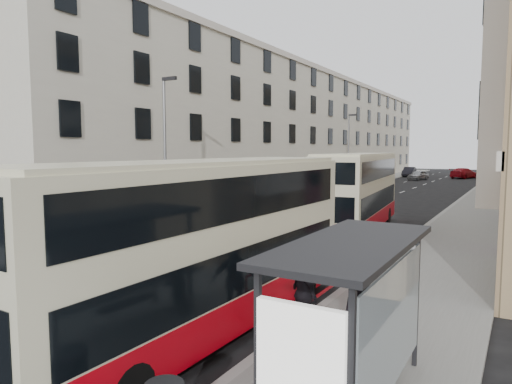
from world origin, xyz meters
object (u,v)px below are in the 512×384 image
Objects in this scene: street_lamp_near at (166,143)px; street_lamp_far at (349,146)px; double_decker_rear at (358,192)px; bus_shelter at (353,293)px; white_van at (353,187)px; pedestrian_mid at (363,317)px; car_red at (464,173)px; double_decker_front at (203,247)px; car_silver at (418,175)px; pedestrian_far at (305,293)px; car_dark at (409,172)px.

street_lamp_far is (0.00, 30.00, 0.00)m from street_lamp_near.
bus_shelter is at bearing -78.03° from double_decker_rear.
pedestrian_mid is at bearing -73.06° from white_van.
bus_shelter reaches higher than pedestrian_mid.
bus_shelter is 67.62m from car_red.
double_decker_front is 58.92m from car_silver.
pedestrian_far is (12.74, -9.82, -3.54)m from street_lamp_near.
car_red is (9.13, 24.98, -3.86)m from street_lamp_far.
pedestrian_far is (2.15, 0.88, -0.97)m from double_decker_front.
street_lamp_near reaches higher than car_dark.
car_silver is (-5.37, 43.66, -1.40)m from double_decker_rear.
street_lamp_near reaches higher than white_van.
pedestrian_far is at bearing 148.21° from pedestrian_mid.
car_dark is 8.01m from car_red.
car_dark is 0.85× the size of car_red.
double_decker_rear is 20.11m from white_van.
pedestrian_mid is 0.43× the size of car_silver.
car_dark is at bearing 88.82° from street_lamp_near.
street_lamp_far reaches higher than car_dark.
street_lamp_far is 1.50× the size of white_van.
street_lamp_near is 4.64× the size of pedestrian_mid.
pedestrian_far is at bearing -65.41° from car_silver.
white_van is (-6.61, 18.94, -1.34)m from double_decker_rear.
street_lamp_far is 26.00m from car_dark.
pedestrian_far is 66.51m from car_dark.
white_van is at bearing -67.86° from street_lamp_far.
pedestrian_far is at bearing -75.12° from white_van.
pedestrian_far is at bearing 127.12° from bus_shelter.
pedestrian_mid is 0.38× the size of car_dark.
street_lamp_far is at bearing -30.73° from pedestrian_far.
pedestrian_mid is at bearing -64.06° from car_silver.
street_lamp_near is at bearing -93.89° from car_dark.
car_silver is at bearing 85.21° from white_van.
street_lamp_far is at bearing 110.22° from white_van.
car_red is (7.98, -0.70, 0.02)m from car_dark.
street_lamp_far is 0.77× the size of double_decker_rear.
bus_shelter reaches higher than white_van.
car_dark is at bearing 87.44° from street_lamp_far.
double_decker_rear is at bearing -66.98° from car_silver.
double_decker_front is 65.71m from car_red.
car_dark is (-2.89, 7.84, 0.07)m from car_silver.
bus_shelter is 2.25× the size of pedestrian_far.
street_lamp_far reaches higher than double_decker_front.
street_lamp_far is 26.88m from car_red.
white_van is (-11.90, 35.52, -1.39)m from bus_shelter.
car_silver is at bearing 74.26° from car_red.
street_lamp_far is 8.38m from white_van.
car_dark is (-13.54, 68.07, -1.39)m from bus_shelter.
car_dark is at bearing 90.98° from white_van.
street_lamp_near reaches higher than bus_shelter.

